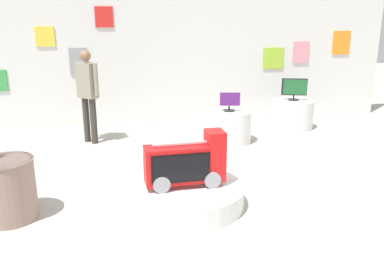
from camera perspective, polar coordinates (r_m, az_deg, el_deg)
name	(u,v)px	position (r m, az deg, el deg)	size (l,w,h in m)	color
ground_plane	(217,212)	(5.07, 3.54, -10.84)	(30.00, 30.00, 0.00)	#B2ADA3
back_wall_display	(169,54)	(9.09, -3.29, 11.29)	(10.11, 0.13, 3.07)	silver
main_display_pedestal	(185,195)	(5.19, -1.01, -8.53)	(1.49, 1.49, 0.26)	silver
novelty_firetruck_tv	(186,165)	(5.03, -0.81, -4.25)	(1.01, 0.39, 0.69)	gray
display_pedestal_left_rear	(229,127)	(7.73, 5.18, 1.12)	(0.85, 0.85, 0.61)	silver
tv_on_left_rear	(229,101)	(7.62, 5.29, 4.73)	(0.40, 0.22, 0.37)	black
display_pedestal_center_rear	(292,114)	(8.97, 13.94, 2.81)	(0.87, 0.87, 0.61)	silver
tv_on_center_rear	(294,88)	(8.86, 14.20, 6.30)	(0.52, 0.24, 0.46)	black
side_table_round	(8,189)	(5.22, -24.47, -6.98)	(0.65, 0.65, 0.73)	gray
shopper_browsing_near_truck	(88,90)	(7.77, -14.45, 6.14)	(0.42, 0.42, 1.74)	#38332D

